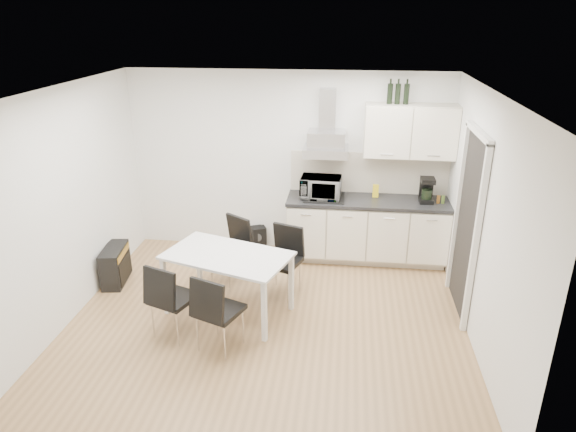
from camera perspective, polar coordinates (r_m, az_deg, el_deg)
name	(u,v)px	position (r m, az deg, el deg)	size (l,w,h in m)	color
ground	(267,320)	(6.07, -2.31, -11.42)	(4.50, 4.50, 0.00)	#A77F51
wall_back	(288,164)	(7.34, -0.04, 5.83)	(4.50, 0.10, 2.60)	white
wall_front	(221,320)	(3.72, -7.46, -11.41)	(4.50, 0.10, 2.60)	white
wall_left	(66,207)	(6.22, -23.46, 0.95)	(0.10, 4.00, 2.60)	white
wall_right	(484,225)	(5.58, 20.94, -0.96)	(0.10, 4.00, 2.60)	white
ceiling	(263,91)	(5.12, -2.76, 13.68)	(4.50, 4.50, 0.00)	white
doorway	(466,227)	(6.16, 19.15, -1.11)	(0.08, 1.04, 2.10)	white
kitchenette	(370,204)	(7.19, 9.11, 1.27)	(2.22, 0.64, 2.52)	beige
dining_table	(227,261)	(5.93, -6.75, -4.96)	(1.57, 1.19, 0.75)	white
chair_far_left	(229,252)	(6.66, -6.56, -3.99)	(0.44, 0.50, 0.88)	black
chair_far_right	(282,263)	(6.34, -0.71, -5.21)	(0.44, 0.50, 0.88)	black
chair_near_left	(174,299)	(5.73, -12.59, -8.99)	(0.44, 0.50, 0.88)	black
chair_near_right	(220,311)	(5.43, -7.62, -10.45)	(0.44, 0.50, 0.88)	black
guitar_amp	(115,265)	(7.08, -18.64, -5.17)	(0.33, 0.61, 0.49)	black
floor_speaker	(259,237)	(7.69, -3.28, -2.39)	(0.20, 0.18, 0.34)	black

